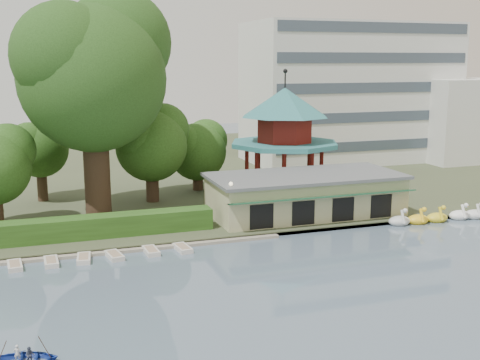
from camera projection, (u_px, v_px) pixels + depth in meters
name	position (u px, v px, depth m)	size (l,w,h in m)	color
ground_plane	(307.00, 323.00, 34.95)	(220.00, 220.00, 0.00)	slate
shore	(147.00, 170.00, 83.20)	(220.00, 70.00, 0.40)	#424930
embankment	(220.00, 239.00, 50.98)	(220.00, 0.60, 0.30)	gray
dock	(74.00, 254.00, 47.11)	(34.00, 1.60, 0.24)	gray
boathouse	(305.00, 194.00, 58.05)	(18.60, 9.39, 3.90)	tan
pavilion	(284.00, 129.00, 66.99)	(12.40, 12.40, 13.50)	tan
office_building	(369.00, 97.00, 88.86)	(38.00, 18.00, 20.00)	silver
hedge	(33.00, 232.00, 49.00)	(30.00, 2.00, 1.80)	#2C531A
lamp_post	(231.00, 197.00, 52.41)	(0.36, 0.36, 4.28)	black
big_tree	(94.00, 67.00, 55.55)	(14.99, 13.96, 21.43)	#3A281C
small_trees	(62.00, 152.00, 59.12)	(39.93, 16.66, 10.24)	#3A281C
swan_boats	(448.00, 216.00, 57.44)	(13.21, 2.08, 1.92)	silver
moored_rowboats	(30.00, 264.00, 44.69)	(24.38, 2.77, 0.36)	beige
rowboat_with_passengers	(24.00, 355.00, 30.14)	(5.16, 4.05, 2.01)	navy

